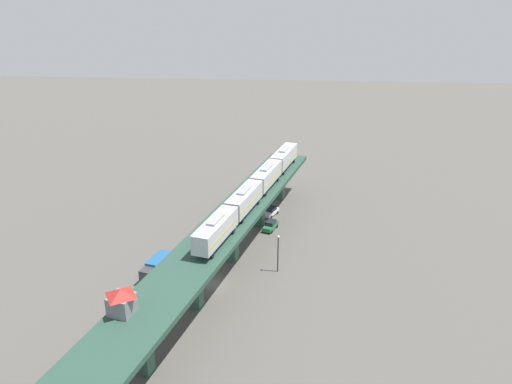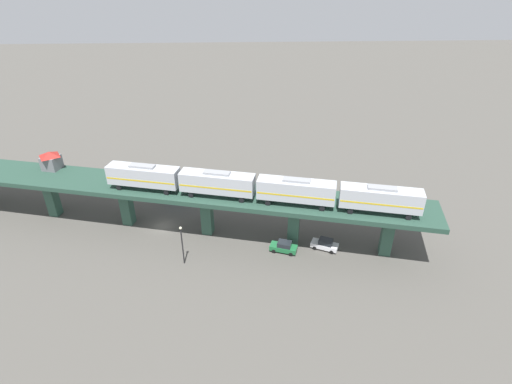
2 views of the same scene
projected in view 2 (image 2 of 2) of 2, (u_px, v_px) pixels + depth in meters
ground_plane at (163, 227)px, 72.00m from camera, size 400.00×400.00×0.00m
elevated_viaduct at (159, 192)px, 68.40m from camera, size 30.54×91.28×8.43m
subway_train at (256, 186)px, 62.43m from camera, size 14.84×48.98×4.45m
signal_hut at (51, 160)px, 72.66m from camera, size 3.91×3.91×3.40m
street_car_white at (325, 244)px, 65.94m from camera, size 3.53×4.75×1.89m
street_car_green at (284, 247)px, 65.34m from camera, size 3.16×4.75×1.89m
delivery_truck at (178, 191)px, 79.84m from camera, size 4.08×7.54×3.20m
street_lamp at (182, 242)px, 61.19m from camera, size 0.44×0.44×6.94m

